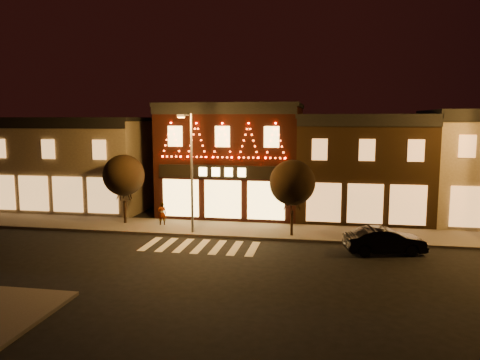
# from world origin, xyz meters

# --- Properties ---
(ground) EXTENTS (120.00, 120.00, 0.00)m
(ground) POSITION_xyz_m (0.00, 0.00, 0.00)
(ground) COLOR black
(ground) RESTS_ON ground
(sidewalk_far) EXTENTS (44.00, 4.00, 0.15)m
(sidewalk_far) POSITION_xyz_m (2.00, 8.00, 0.07)
(sidewalk_far) COLOR #47423D
(sidewalk_far) RESTS_ON ground
(building_left) EXTENTS (12.20, 8.28, 7.30)m
(building_left) POSITION_xyz_m (-13.00, 13.99, 3.66)
(building_left) COLOR #756753
(building_left) RESTS_ON ground
(building_pulp) EXTENTS (10.20, 8.34, 8.30)m
(building_pulp) POSITION_xyz_m (0.00, 13.98, 4.16)
(building_pulp) COLOR black
(building_pulp) RESTS_ON ground
(building_right_a) EXTENTS (9.20, 8.28, 7.50)m
(building_right_a) POSITION_xyz_m (9.50, 13.99, 3.76)
(building_right_a) COLOR #322111
(building_right_a) RESTS_ON ground
(streetlamp_mid) EXTENTS (0.48, 1.69, 7.36)m
(streetlamp_mid) POSITION_xyz_m (-1.23, 6.38, 4.47)
(streetlamp_mid) COLOR #59595E
(streetlamp_mid) RESTS_ON sidewalk_far
(tree_left) EXTENTS (2.79, 2.79, 4.66)m
(tree_left) POSITION_xyz_m (-6.47, 8.34, 3.41)
(tree_left) COLOR black
(tree_left) RESTS_ON sidewalk_far
(tree_right) EXTENTS (2.76, 2.76, 4.61)m
(tree_right) POSITION_xyz_m (4.95, 6.94, 3.38)
(tree_right) COLOR black
(tree_right) RESTS_ON sidewalk_far
(dark_sedan) EXTENTS (4.48, 2.38, 1.40)m
(dark_sedan) POSITION_xyz_m (10.09, 4.42, 0.70)
(dark_sedan) COLOR black
(dark_sedan) RESTS_ON ground
(pedestrian) EXTENTS (0.64, 0.52, 1.53)m
(pedestrian) POSITION_xyz_m (-3.77, 8.19, 0.91)
(pedestrian) COLOR gray
(pedestrian) RESTS_ON sidewalk_far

